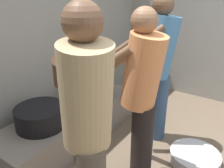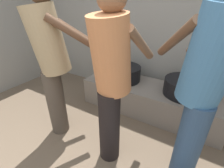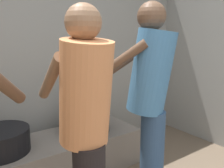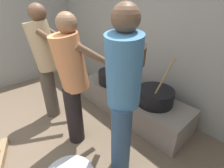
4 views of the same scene
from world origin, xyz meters
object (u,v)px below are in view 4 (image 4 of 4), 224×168
cook_in_tan_shirt (46,59)px  cook_in_blue_shirt (123,90)px  cooking_pot_main (155,96)px  cook_in_orange_shirt (72,77)px  cooking_pot_secondary (113,77)px

cook_in_tan_shirt → cook_in_blue_shirt: 1.36m
cooking_pot_main → cook_in_blue_shirt: bearing=-79.2°
cooking_pot_main → cook_in_orange_shirt: 1.13m
cook_in_tan_shirt → cook_in_blue_shirt: bearing=5.8°
cooking_pot_secondary → cook_in_orange_shirt: size_ratio=0.32×
cooking_pot_main → cook_in_blue_shirt: cook_in_blue_shirt is taller
cooking_pot_secondary → cook_in_orange_shirt: bearing=-69.7°
cook_in_orange_shirt → cook_in_blue_shirt: bearing=11.4°
cooking_pot_main → cooking_pot_secondary: size_ratio=1.33×
cooking_pot_main → cook_in_tan_shirt: bearing=-142.3°
cooking_pot_main → cook_in_blue_shirt: size_ratio=0.40×
cooking_pot_main → cook_in_blue_shirt: (0.15, -0.79, 0.45)m
cook_in_tan_shirt → cook_in_blue_shirt: (1.36, 0.14, 0.01)m
cooking_pot_secondary → cook_in_tan_shirt: bearing=-110.9°
cooking_pot_main → cook_in_tan_shirt: cook_in_tan_shirt is taller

